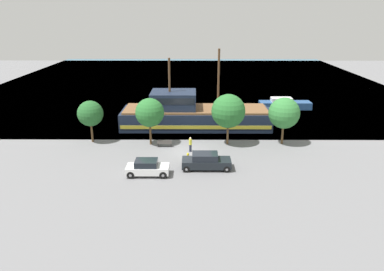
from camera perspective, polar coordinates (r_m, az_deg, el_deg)
ground_plane at (r=40.46m, az=-0.64°, el=-2.50°), size 160.00×160.00×0.00m
water_surface at (r=83.07m, az=-0.13°, el=8.34°), size 80.00×80.00×0.00m
pirate_ship at (r=48.83m, az=0.14°, el=3.23°), size 20.45×5.90×10.09m
moored_boat_dockside at (r=60.29m, az=13.89°, el=4.64°), size 7.91×2.28×1.73m
parked_car_curb_front at (r=35.92m, az=2.15°, el=-3.95°), size 4.68×1.96×1.58m
parked_car_curb_mid at (r=34.82m, az=-6.82°, el=-4.89°), size 3.91×1.84×1.48m
fire_hydrant at (r=38.14m, az=-0.63°, el=-3.17°), size 0.42×0.25×0.76m
bench_promenade_east at (r=41.85m, az=-4.20°, el=-1.20°), size 1.58×0.45×0.85m
pedestrian_walking_near at (r=40.27m, az=-0.25°, el=-1.36°), size 0.32×0.32×1.62m
tree_row_east at (r=44.16m, az=-15.24°, el=3.24°), size 2.93×2.93×4.85m
tree_row_mideast at (r=41.93m, az=-6.46°, el=3.48°), size 3.23×3.23×5.35m
tree_row_midwest at (r=41.92m, az=5.56°, el=3.72°), size 3.79×3.79×5.78m
tree_row_west at (r=43.12m, az=13.86°, el=3.33°), size 3.50×3.50×5.38m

